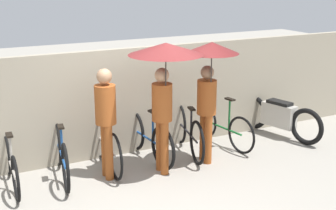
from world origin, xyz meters
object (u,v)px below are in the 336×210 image
Objects in this scene: parked_bicycle_0 at (11,164)px; pedestrian_leading at (106,115)px; motorcycle at (279,116)px; parked_bicycle_5 at (222,126)px; parked_bicycle_2 at (106,145)px; parked_bicycle_3 at (148,137)px; parked_bicycle_4 at (188,131)px; pedestrian_center at (165,69)px; pedestrian_trailing at (210,73)px; parked_bicycle_1 at (61,154)px.

parked_bicycle_0 is 1.58m from pedestrian_leading.
motorcycle is (5.01, -0.07, 0.04)m from parked_bicycle_0.
motorcycle is (1.24, -0.11, 0.03)m from parked_bicycle_5.
parked_bicycle_3 is at bearing -83.98° from parked_bicycle_2.
parked_bicycle_3 reaches higher than parked_bicycle_4.
parked_bicycle_4 is 1.99m from motorcycle.
pedestrian_center is at bearing 88.24° from motorcycle.
pedestrian_leading is 0.84× the size of pedestrian_trailing.
parked_bicycle_0 is 0.76m from parked_bicycle_1.
parked_bicycle_0 is 1.51m from parked_bicycle_2.
parked_bicycle_1 is 1.06× the size of parked_bicycle_5.
parked_bicycle_1 is 1.04× the size of parked_bicycle_2.
pedestrian_center is (0.72, -0.69, 1.31)m from parked_bicycle_2.
parked_bicycle_2 is (1.51, 0.03, 0.04)m from parked_bicycle_0.
parked_bicycle_3 is 1.00× the size of parked_bicycle_4.
pedestrian_center reaches higher than parked_bicycle_5.
parked_bicycle_5 is (0.75, 0.05, -0.03)m from parked_bicycle_4.
parked_bicycle_2 is at bearing 101.79° from parked_bicycle_4.
parked_bicycle_0 is at bearing -5.03° from pedestrian_trailing.
parked_bicycle_1 is 0.88× the size of pedestrian_trailing.
parked_bicycle_4 is at bearing -86.92° from parked_bicycle_2.
parked_bicycle_4 is at bearing -81.00° from parked_bicycle_1.
parked_bicycle_1 reaches higher than motorcycle.
pedestrian_center is at bearing -104.08° from parked_bicycle_0.
parked_bicycle_1 is (0.75, -0.02, 0.03)m from parked_bicycle_0.
parked_bicycle_0 is 0.93× the size of parked_bicycle_4.
parked_bicycle_5 is (3.77, 0.04, 0.01)m from parked_bicycle_0.
parked_bicycle_0 is 0.93× the size of parked_bicycle_3.
parked_bicycle_2 is 0.82× the size of pedestrian_center.
parked_bicycle_0 is 2.69m from pedestrian_center.
pedestrian_leading is (-1.63, -0.34, 0.63)m from parked_bicycle_4.
pedestrian_center is at bearing -104.75° from parked_bicycle_1.
pedestrian_trailing is (1.56, -0.61, 1.15)m from parked_bicycle_2.
pedestrian_center is at bearing 10.88° from pedestrian_trailing.
parked_bicycle_0 is at bearing 102.97° from parked_bicycle_4.
pedestrian_leading is at bearing -101.82° from parked_bicycle_0.
parked_bicycle_5 is (1.51, -0.01, -0.02)m from parked_bicycle_3.
parked_bicycle_1 reaches higher than parked_bicycle_0.
parked_bicycle_2 is 0.75m from parked_bicycle_3.
parked_bicycle_5 is (3.01, 0.06, -0.02)m from parked_bicycle_1.
parked_bicycle_0 is 0.86× the size of motorcycle.
parked_bicycle_0 is at bearing -11.00° from pedestrian_leading.
parked_bicycle_3 is 1.55m from pedestrian_trailing.
parked_bicycle_1 is 0.94× the size of motorcycle.
pedestrian_trailing is at bearing 175.39° from pedestrian_leading.
parked_bicycle_5 reaches higher than parked_bicycle_1.
motorcycle is at bearing -101.71° from parked_bicycle_5.
parked_bicycle_0 reaches higher than motorcycle.
pedestrian_trailing is (0.81, -0.63, 1.16)m from parked_bicycle_3.
parked_bicycle_4 is at bearing 74.51° from motorcycle.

